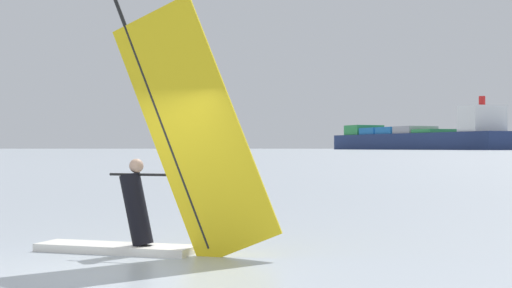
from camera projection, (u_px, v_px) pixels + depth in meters
ground_plane at (112, 273)px, 9.59m from camera, size 4000.00×4000.00×0.00m
windsurfer at (154, 186)px, 11.28m from camera, size 3.82×1.64×4.26m
cargo_ship at (416, 138)px, 531.59m from camera, size 94.33×184.70×33.85m
distant_headland at (247, 138)px, 1217.76m from camera, size 1330.02×369.76×32.90m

